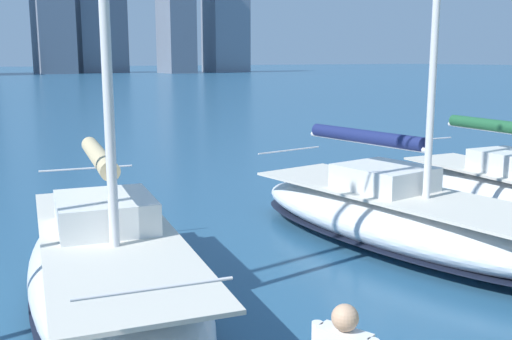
% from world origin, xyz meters
% --- Properties ---
extents(sailboat_navy, '(3.88, 9.20, 10.78)m').
position_xyz_m(sailboat_navy, '(-4.03, -7.21, 0.70)').
color(sailboat_navy, silver).
rests_on(sailboat_navy, ground).
extents(sailboat_tan, '(4.11, 8.73, 12.38)m').
position_xyz_m(sailboat_tan, '(2.82, -7.03, 0.77)').
color(sailboat_tan, silver).
rests_on(sailboat_tan, ground).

